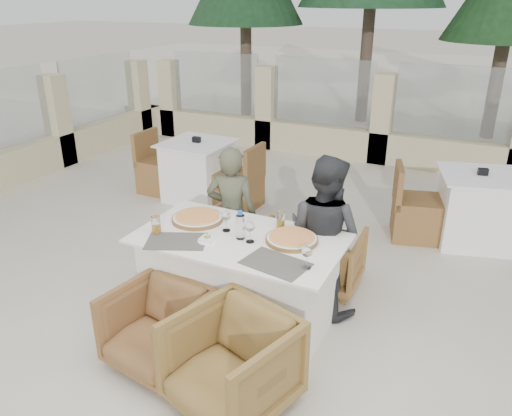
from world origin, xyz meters
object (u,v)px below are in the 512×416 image
at_px(pizza_left, 198,217).
at_px(wine_glass_corner, 307,256).
at_px(beer_glass_left, 156,225).
at_px(bg_table_a, 198,171).
at_px(armchair_near_left, 157,328).
at_px(olive_dish, 207,239).
at_px(beer_glass_right, 281,220).
at_px(bg_table_b, 476,209).
at_px(armchair_far_left, 229,245).
at_px(armchair_far_right, 328,258).
at_px(diner_left, 232,214).
at_px(armchair_near_right, 232,364).
at_px(diner_right, 324,235).
at_px(water_bottle, 240,225).
at_px(wine_glass_centre, 226,220).
at_px(wine_glass_near, 250,231).
at_px(dining_table, 240,280).
at_px(pizza_right, 292,238).

height_order(pizza_left, wine_glass_corner, wine_glass_corner).
height_order(beer_glass_left, bg_table_a, beer_glass_left).
bearing_deg(pizza_left, armchair_near_left, -79.54).
relative_size(beer_glass_left, olive_dish, 1.27).
relative_size(beer_glass_right, olive_dish, 1.22).
bearing_deg(wine_glass_corner, bg_table_b, 69.51).
bearing_deg(armchair_far_left, armchair_far_right, -158.93).
relative_size(diner_left, bg_table_a, 0.78).
distance_m(pizza_left, armchair_near_right, 1.36).
bearing_deg(armchair_far_left, diner_right, 179.87).
height_order(water_bottle, wine_glass_corner, water_bottle).
bearing_deg(wine_glass_corner, diner_left, 140.97).
distance_m(water_bottle, bg_table_a, 2.84).
height_order(wine_glass_corner, armchair_near_left, wine_glass_corner).
xyz_separation_m(pizza_left, armchair_near_left, (0.15, -0.83, -0.50)).
height_order(armchair_far_left, bg_table_a, bg_table_a).
height_order(wine_glass_centre, diner_left, diner_left).
relative_size(wine_glass_centre, armchair_far_right, 0.31).
distance_m(pizza_left, beer_glass_left, 0.38).
bearing_deg(wine_glass_near, armchair_far_right, 68.16).
distance_m(olive_dish, bg_table_a, 2.83).
relative_size(armchair_far_right, diner_left, 0.47).
distance_m(beer_glass_left, armchair_near_left, 0.80).
distance_m(armchair_near_left, bg_table_a, 3.21).
xyz_separation_m(dining_table, armchair_near_right, (0.38, -0.83, -0.06)).
bearing_deg(pizza_right, bg_table_b, 61.89).
xyz_separation_m(wine_glass_centre, bg_table_b, (1.75, 2.33, -0.48)).
height_order(beer_glass_right, bg_table_a, beer_glass_right).
xyz_separation_m(water_bottle, wine_glass_centre, (-0.16, 0.07, -0.02)).
height_order(water_bottle, wine_glass_near, water_bottle).
height_order(olive_dish, bg_table_a, olive_dish).
height_order(armchair_far_right, armchair_near_right, armchair_near_right).
bearing_deg(pizza_left, wine_glass_corner, -17.72).
bearing_deg(armchair_near_right, bg_table_a, 142.82).
bearing_deg(wine_glass_centre, pizza_left, 167.13).
height_order(pizza_left, wine_glass_near, wine_glass_near).
bearing_deg(armchair_far_right, diner_left, 13.30).
bearing_deg(beer_glass_left, bg_table_a, 115.25).
bearing_deg(dining_table, diner_right, 43.47).
bearing_deg(armchair_near_right, pizza_right, 106.65).
bearing_deg(armchair_near_left, wine_glass_centre, 87.47).
distance_m(beer_glass_right, armchair_far_right, 0.83).
relative_size(olive_dish, diner_left, 0.09).
height_order(beer_glass_left, armchair_near_right, beer_glass_left).
height_order(dining_table, armchair_far_right, dining_table).
distance_m(dining_table, wine_glass_near, 0.49).
bearing_deg(armchair_near_left, dining_table, 75.93).
bearing_deg(water_bottle, armchair_near_left, -114.93).
xyz_separation_m(pizza_left, olive_dish, (0.27, -0.29, -0.01)).
bearing_deg(armchair_far_right, armchair_near_left, 62.21).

